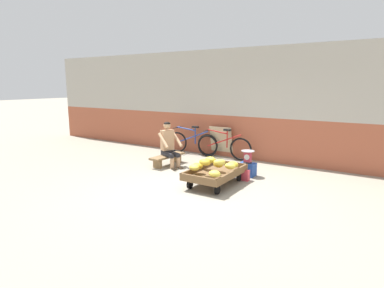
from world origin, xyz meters
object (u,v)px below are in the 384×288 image
Objects in this scene: vendor_seated at (169,144)px; plastic_crate at (247,169)px; banana_cart at (216,174)px; weighing_scale at (248,157)px; shopping_bag at (245,175)px; bicycle_far_left at (224,146)px; low_bench at (168,158)px; bicycle_near_left at (192,142)px; sign_board at (221,142)px.

plastic_crate is at bearing 6.82° from vendor_seated.
vendor_seated is (-1.77, 0.75, 0.33)m from banana_cart.
shopping_bag is at bearing -73.81° from weighing_scale.
vendor_seated is at bearing -117.76° from bicycle_far_left.
banana_cart is 0.87× the size of bicycle_far_left.
bicycle_near_left is (-0.21, 1.52, 0.15)m from low_bench.
shopping_bag is at bearing -4.29° from low_bench.
bicycle_near_left is at bearing 97.82° from low_bench.
bicycle_near_left is at bearing -169.36° from sign_board.
banana_cart is 1.06m from weighing_scale.
weighing_scale is at bearing 5.59° from low_bench.
vendor_seated is 2.12m from plastic_crate.
low_bench is 1.54m from bicycle_near_left.
sign_board reaches higher than bicycle_near_left.
vendor_seated reaches higher than low_bench.
low_bench is 3.11× the size of plastic_crate.
banana_cart is 1.05m from plastic_crate.
plastic_crate is at bearing 73.60° from banana_cart.
low_bench is 1.27× the size of sign_board.
shopping_bag is (0.40, 0.62, -0.12)m from banana_cart.
weighing_scale is 0.18× the size of bicycle_near_left.
banana_cart is 1.96m from vendor_seated.
banana_cart is at bearing -64.87° from sign_board.
plastic_crate is 0.41× the size of sign_board.
bicycle_far_left is (0.88, 1.48, 0.15)m from low_bench.
low_bench reaches higher than shopping_bag.
low_bench is at bearing -174.38° from plastic_crate.
plastic_crate is 1.81m from bicycle_far_left.
weighing_scale is at bearing -29.02° from bicycle_near_left.
weighing_scale is at bearing -90.00° from plastic_crate.
bicycle_far_left is at bearing 135.10° from plastic_crate.
bicycle_near_left reaches higher than low_bench.
bicycle_far_left is (-1.27, 1.27, 0.20)m from plastic_crate.
vendor_seated is at bearing -173.21° from weighing_scale.
bicycle_near_left is (-0.29, 1.55, -0.21)m from vendor_seated.
bicycle_near_left is (-2.36, 1.31, 0.20)m from plastic_crate.
plastic_crate reaches higher than low_bench.
weighing_scale is at bearing 6.79° from vendor_seated.
banana_cart reaches higher than low_bench.
vendor_seated is 1.60m from bicycle_near_left.
low_bench is 4.66× the size of shopping_bag.
sign_board is (-1.16, 2.48, 0.20)m from banana_cart.
bicycle_near_left and bicycle_far_left have the same top height.
vendor_seated reaches higher than bicycle_near_left.
sign_board is at bearing 134.58° from weighing_scale.
weighing_scale reaches higher than banana_cart.
weighing_scale is 1.80m from bicycle_far_left.
vendor_seated is 3.80× the size of weighing_scale.
bicycle_far_left is at bearing 129.97° from shopping_bag.
sign_board is (-1.46, 1.48, 0.29)m from plastic_crate.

